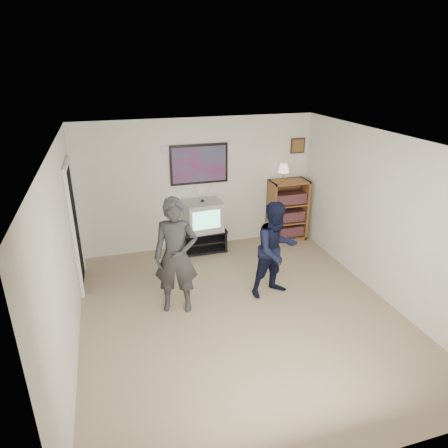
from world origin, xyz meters
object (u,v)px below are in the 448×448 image
person_tall (176,256)px  media_stand (203,240)px  crt_television (203,216)px  bookshelf (287,210)px  person_short (276,250)px

person_tall → media_stand: bearing=81.1°
crt_television → bookshelf: (1.77, 0.05, -0.10)m
person_tall → person_short: person_tall is taller
crt_television → person_tall: person_tall is taller
bookshelf → media_stand: bearing=-178.4°
person_tall → person_short: 1.54m
crt_television → person_short: size_ratio=0.44×
media_stand → person_tall: person_tall is taller
crt_television → person_short: 1.96m
person_short → media_stand: bearing=100.2°
crt_television → person_short: bearing=-73.4°
media_stand → person_tall: 2.10m
media_stand → bookshelf: bookshelf is taller
crt_television → person_tall: 2.00m
person_tall → bookshelf: bearing=51.2°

